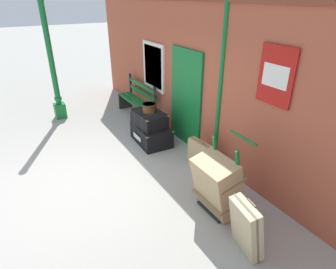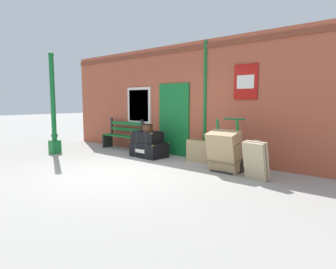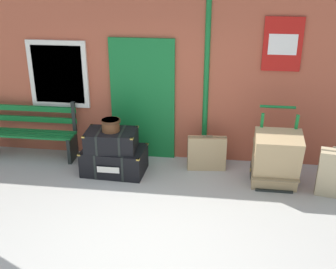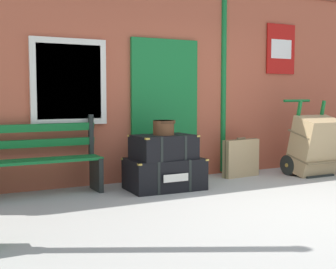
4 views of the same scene
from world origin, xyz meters
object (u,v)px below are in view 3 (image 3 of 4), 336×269
Objects in this scene: steamer_trunk_middle at (111,140)px; large_brown_trunk at (276,160)px; suitcase_umber at (335,174)px; suitcase_beige at (207,153)px; steamer_trunk_base at (114,160)px; porters_trolley at (274,167)px; platform_bench at (31,133)px; round_hatbox at (111,124)px.

large_brown_trunk reaches higher than steamer_trunk_middle.
suitcase_umber is 1.26× the size of suitcase_beige.
steamer_trunk_base is at bearing -168.67° from suitcase_beige.
steamer_trunk_middle is (-0.03, -0.03, 0.37)m from steamer_trunk_base.
steamer_trunk_middle is 2.59m from large_brown_trunk.
suitcase_beige is at bearing 160.20° from suitcase_umber.
large_brown_trunk is (2.56, -0.18, 0.27)m from steamer_trunk_base.
steamer_trunk_base is 2.56m from porters_trolley.
large_brown_trunk reaches higher than steamer_trunk_base.
platform_bench is at bearing 170.99° from suitcase_umber.
suitcase_umber reaches higher than steamer_trunk_base.
platform_bench is 5.05m from suitcase_umber.
platform_bench reaches higher than steamer_trunk_base.
large_brown_trunk reaches higher than suitcase_umber.
porters_trolley reaches higher than suitcase_umber.
platform_bench is at bearing 164.41° from steamer_trunk_middle.
steamer_trunk_base is at bearing 173.64° from suitcase_umber.
porters_trolley is 1.47× the size of suitcase_umber.
suitcase_umber reaches higher than suitcase_beige.
steamer_trunk_middle is at bearing -15.59° from platform_bench.
platform_bench is 4.19m from porters_trolley.
round_hatbox is at bearing 174.05° from suitcase_umber.
porters_trolley reaches higher than steamer_trunk_base.
steamer_trunk_base is 3.45× the size of round_hatbox.
round_hatbox is 0.31× the size of large_brown_trunk.
large_brown_trunk is (-0.00, -0.17, 0.21)m from porters_trolley.
suitcase_beige is at bearing 12.10° from steamer_trunk_middle.
porters_trolley is 0.91m from suitcase_umber.
steamer_trunk_middle is 2.61m from porters_trolley.
porters_trolley is at bearing 0.31° from round_hatbox.
platform_bench is 5.31× the size of round_hatbox.
porters_trolley is at bearing -16.27° from suitcase_beige.
suitcase_beige is at bearing 11.33° from steamer_trunk_base.
suitcase_beige is (-1.06, 0.31, 0.02)m from porters_trolley.
round_hatbox reaches higher than steamer_trunk_base.
steamer_trunk_middle is 1.59m from suitcase_beige.
porters_trolley is 1.86× the size of suitcase_beige.
suitcase_beige is (-1.06, 0.48, -0.19)m from large_brown_trunk.
suitcase_beige is (1.53, 0.33, -0.29)m from steamer_trunk_middle.
steamer_trunk_middle is 0.27m from round_hatbox.
suitcase_umber reaches higher than steamer_trunk_middle.
porters_trolley reaches higher than round_hatbox.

